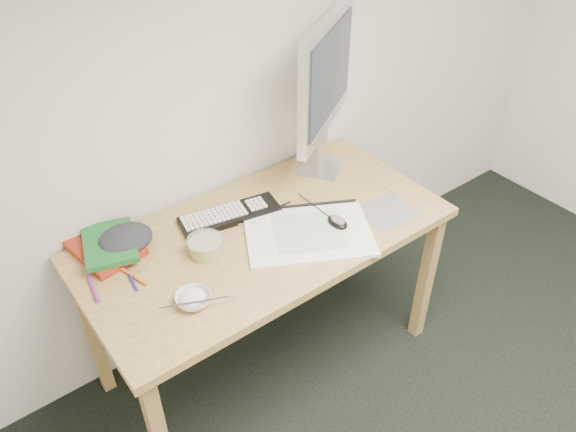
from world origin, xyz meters
The scene contains 18 objects.
desk centered at (-0.33, 1.43, 0.67)m, with size 1.40×0.70×0.75m.
mousepad centered at (0.13, 1.24, 0.75)m, with size 0.20×0.18×0.00m, color slate.
sketchpad centered at (-0.21, 1.32, 0.76)m, with size 0.47×0.33×0.01m, color white.
keyboard centered at (-0.39, 1.58, 0.76)m, with size 0.39×0.12×0.02m, color black.
monitor centered at (0.13, 1.64, 1.16)m, with size 0.50×0.34×0.66m.
mouse centered at (-0.09, 1.29, 0.78)m, with size 0.06×0.10×0.03m, color black.
rice_bowl centered at (-0.73, 1.27, 0.77)m, with size 0.12×0.12×0.04m, color silver.
chopsticks centered at (-0.73, 1.23, 0.79)m, with size 0.02×0.02×0.23m, color #AEAEB1.
fruit_tub centered at (-0.57, 1.46, 0.78)m, with size 0.13×0.13×0.06m, color #E6D151.
book_red centered at (-0.85, 1.69, 0.76)m, with size 0.19×0.26×0.03m, color maroon.
book_green centered at (-0.84, 1.67, 0.79)m, with size 0.18×0.25×0.02m, color #196428.
cloth_lump centered at (-0.78, 1.66, 0.79)m, with size 0.17×0.14×0.07m, color #282B30.
pencil_pink centered at (-0.39, 1.48, 0.75)m, with size 0.01×0.01×0.18m, color #D1688A.
pencil_tan centered at (-0.31, 1.47, 0.75)m, with size 0.01×0.01×0.19m, color tan.
pencil_black centered at (-0.22, 1.52, 0.75)m, with size 0.01×0.01×0.16m, color black.
marker_blue centered at (-0.84, 1.49, 0.76)m, with size 0.01×0.01×0.12m, color #1E20A4.
marker_orange centered at (-0.83, 1.50, 0.76)m, with size 0.01×0.01×0.14m, color orange.
marker_purple centered at (-0.96, 1.52, 0.76)m, with size 0.01×0.01×0.14m, color purple.
Camera 1 is at (-1.25, 0.07, 2.10)m, focal length 35.00 mm.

